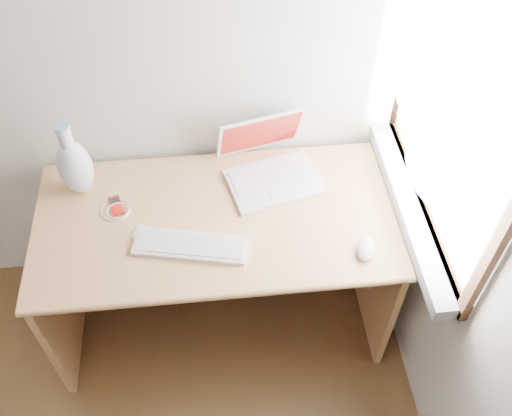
{
  "coord_description": "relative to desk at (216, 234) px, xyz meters",
  "views": [
    {
      "loc": [
        0.95,
        -0.06,
        2.46
      ],
      "look_at": [
        1.1,
        1.35,
        0.79
      ],
      "focal_mm": 40.0,
      "sensor_mm": 36.0,
      "label": 1
    }
  ],
  "objects": [
    {
      "name": "ipod",
      "position": [
        -0.39,
        0.01,
        0.22
      ],
      "size": [
        0.07,
        0.11,
        0.01
      ],
      "rotation": [
        0.0,
        0.0,
        0.27
      ],
      "color": "#A9110B",
      "rests_on": "desk"
    },
    {
      "name": "laptop",
      "position": [
        0.25,
        0.12,
        0.27
      ],
      "size": [
        0.41,
        0.38,
        0.25
      ],
      "rotation": [
        0.0,
        0.0,
        0.24
      ],
      "color": "white",
      "rests_on": "desk"
    },
    {
      "name": "external_keyboard",
      "position": [
        -0.1,
        -0.22,
        0.23
      ],
      "size": [
        0.44,
        0.21,
        0.02
      ],
      "rotation": [
        0.0,
        0.0,
        -0.21
      ],
      "color": "white",
      "rests_on": "desk"
    },
    {
      "name": "remote",
      "position": [
        -0.3,
        -0.13,
        0.22
      ],
      "size": [
        0.06,
        0.07,
        0.01
      ],
      "primitive_type": "cube",
      "rotation": [
        0.0,
        0.0,
        -0.47
      ],
      "color": "white",
      "rests_on": "desk"
    },
    {
      "name": "desk",
      "position": [
        0.0,
        0.0,
        0.0
      ],
      "size": [
        1.41,
        0.7,
        0.75
      ],
      "color": "tan",
      "rests_on": "floor"
    },
    {
      "name": "window",
      "position": [
        0.78,
        -0.15,
        0.75
      ],
      "size": [
        0.11,
        0.99,
        1.1
      ],
      "color": "white",
      "rests_on": "right_wall"
    },
    {
      "name": "vase",
      "position": [
        -0.53,
        0.12,
        0.35
      ],
      "size": [
        0.13,
        0.13,
        0.34
      ],
      "color": "white",
      "rests_on": "desk"
    },
    {
      "name": "mouse",
      "position": [
        0.55,
        -0.31,
        0.23
      ],
      "size": [
        0.11,
        0.13,
        0.04
      ],
      "primitive_type": "ellipsoid",
      "rotation": [
        0.0,
        0.0,
        -0.39
      ],
      "color": "white",
      "rests_on": "desk"
    },
    {
      "name": "cable_coil",
      "position": [
        -0.39,
        -0.01,
        0.22
      ],
      "size": [
        0.13,
        0.13,
        0.01
      ],
      "primitive_type": "torus",
      "rotation": [
        0.0,
        0.0,
        -0.11
      ],
      "color": "white",
      "rests_on": "desk"
    }
  ]
}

